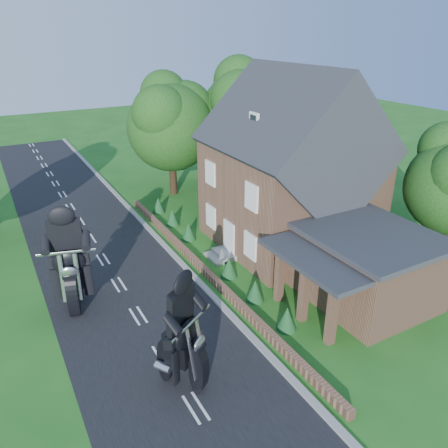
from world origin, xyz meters
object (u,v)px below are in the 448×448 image
motorcycle_lead (183,369)px  motorcycle_follow (75,293)px  annex (365,266)px  garden_wall (203,269)px  house (291,172)px

motorcycle_lead → motorcycle_follow: bearing=-102.9°
annex → garden_wall: bearing=133.8°
annex → motorcycle_follow: bearing=154.2°
house → motorcycle_follow: size_ratio=6.19×
garden_wall → motorcycle_follow: bearing=179.5°
garden_wall → annex: annex is taller
garden_wall → motorcycle_follow: 6.60m
house → motorcycle_lead: (-10.38, -7.78, -3.62)m
garden_wall → annex: 8.19m
house → motorcycle_follow: house is taller
garden_wall → house: house is taller
motorcycle_follow → motorcycle_lead: bearing=124.4°
annex → motorcycle_lead: 9.87m
house → annex: 7.30m
garden_wall → house: bearing=9.2°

